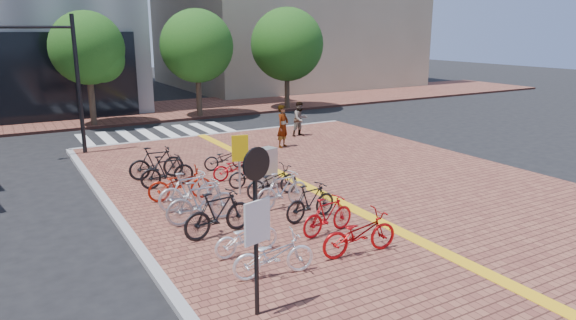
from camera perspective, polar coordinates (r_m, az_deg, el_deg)
ground at (r=14.05m, az=0.21°, el=-7.19°), size 120.00×120.00×0.00m
sidewalk at (r=12.55m, az=24.73°, el=-10.97°), size 14.00×34.00×0.15m
tactile_strip at (r=11.76m, az=21.87°, el=-11.94°), size 0.40×34.00×0.01m
kerb_north at (r=25.69m, az=-7.53°, el=2.83°), size 14.00×0.25×0.15m
far_sidewalk at (r=33.34m, az=-18.37°, el=4.87°), size 70.00×8.00×0.15m
crosswalk at (r=26.76m, az=-14.14°, el=2.83°), size 7.50×4.00×0.01m
street_trees at (r=31.02m, az=-8.21°, el=12.27°), size 16.20×4.60×6.35m
bike_0 at (r=10.82m, az=-1.62°, el=-10.52°), size 1.84×0.89×0.93m
bike_1 at (r=11.85m, az=-4.65°, el=-8.51°), size 1.60×0.60×0.83m
bike_2 at (r=12.90m, az=-7.76°, el=-5.88°), size 1.98×0.82×1.15m
bike_3 at (r=13.77m, az=-9.59°, el=-4.59°), size 1.96×0.58×1.18m
bike_4 at (r=14.86m, az=-10.86°, el=-3.34°), size 1.86×0.55×1.12m
bike_5 at (r=15.73m, az=-11.92°, el=-2.62°), size 1.99×1.01×1.00m
bike_6 at (r=17.11m, az=-13.28°, el=-1.20°), size 1.79×0.53×1.07m
bike_7 at (r=18.14m, az=-14.41°, el=-0.29°), size 1.91×0.67×1.13m
bike_8 at (r=11.90m, az=7.94°, el=-8.06°), size 1.96×0.83×1.01m
bike_9 at (r=12.94m, az=4.46°, el=-6.15°), size 1.67×0.67×0.97m
bike_10 at (r=13.84m, az=2.54°, el=-4.65°), size 1.74×0.71×1.01m
bike_11 at (r=14.73m, az=-0.66°, el=-3.32°), size 1.83×0.68×1.07m
bike_12 at (r=15.74m, az=-1.77°, el=-2.37°), size 1.88×0.80×0.96m
bike_13 at (r=16.71m, az=-3.87°, el=-1.53°), size 1.74×0.76×0.89m
bike_14 at (r=17.59m, az=-5.86°, el=-0.83°), size 1.65×0.68×0.85m
bike_15 at (r=18.91m, az=-7.00°, el=0.21°), size 1.65×0.71×0.84m
pedestrian_a at (r=22.23m, az=-0.58°, el=3.77°), size 0.80×0.71×1.84m
pedestrian_b at (r=24.62m, az=1.36°, el=4.59°), size 0.87×0.71×1.66m
utility_box at (r=16.58m, az=-2.42°, el=-0.88°), size 0.69×0.57×1.31m
yellow_sign at (r=15.76m, az=-5.40°, el=0.70°), size 0.51×0.18×1.88m
notice_sign at (r=8.84m, az=-3.52°, el=-5.83°), size 0.57×0.21×3.12m
traffic_light_pole at (r=22.36m, az=-25.82°, el=10.01°), size 3.00×1.16×5.59m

